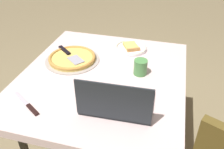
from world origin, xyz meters
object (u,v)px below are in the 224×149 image
pizza_plate (131,48)px  pizza_tray (72,58)px  dining_table (103,83)px  laptop (117,102)px  table_knife (28,105)px  drink_cup (140,67)px

pizza_plate → pizza_tray: bearing=126.0°
dining_table → pizza_tray: bearing=65.1°
laptop → pizza_tray: laptop is taller
pizza_plate → pizza_tray: (-0.25, 0.34, 0.00)m
dining_table → laptop: (-0.26, -0.15, 0.10)m
table_knife → drink_cup: drink_cup is taller
dining_table → table_knife: size_ratio=5.10×
pizza_plate → table_knife: (-0.72, 0.38, -0.01)m
laptop → pizza_plate: bearing=4.9°
table_knife → dining_table: bearing=-37.6°
dining_table → laptop: size_ratio=3.01×
pizza_plate → table_knife: 0.81m
table_knife → drink_cup: size_ratio=2.25×
pizza_plate → drink_cup: drink_cup is taller
table_knife → pizza_tray: bearing=-4.6°
laptop → pizza_plate: size_ratio=1.59×
dining_table → pizza_plate: 0.38m
dining_table → drink_cup: drink_cup is taller
pizza_tray → table_knife: pizza_tray is taller
laptop → drink_cup: size_ratio=3.82×
pizza_plate → pizza_tray: 0.42m
laptop → pizza_tray: (0.37, 0.39, -0.02)m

